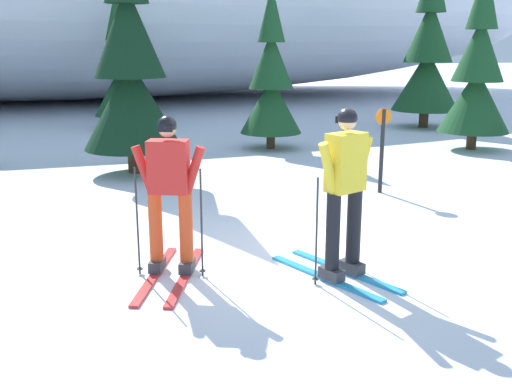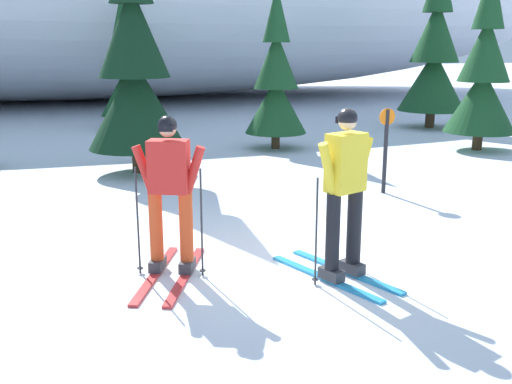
{
  "view_description": "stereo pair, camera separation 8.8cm",
  "coord_description": "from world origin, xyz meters",
  "px_view_note": "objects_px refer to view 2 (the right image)",
  "views": [
    {
      "loc": [
        -2.55,
        -6.41,
        2.49
      ],
      "look_at": [
        -0.8,
        -0.54,
        0.95
      ],
      "focal_mm": 41.64,
      "sensor_mm": 36.0,
      "label": 1
    },
    {
      "loc": [
        -2.47,
        -6.44,
        2.49
      ],
      "look_at": [
        -0.8,
        -0.54,
        0.95
      ],
      "focal_mm": 41.64,
      "sensor_mm": 36.0,
      "label": 2
    }
  ],
  "objects_px": {
    "skier_red_jacket": "(170,193)",
    "pine_tree_far_right": "(434,55)",
    "pine_tree_center_right": "(276,82)",
    "trail_marker_post": "(386,146)",
    "pine_tree_right": "(483,74)",
    "skier_yellow_jacket": "(344,191)",
    "pine_tree_center_left": "(134,67)",
    "pine_tree_center": "(125,73)"
  },
  "relations": [
    {
      "from": "skier_red_jacket",
      "to": "pine_tree_far_right",
      "type": "height_order",
      "value": "pine_tree_far_right"
    },
    {
      "from": "pine_tree_center_right",
      "to": "trail_marker_post",
      "type": "distance_m",
      "value": 4.8
    },
    {
      "from": "pine_tree_right",
      "to": "trail_marker_post",
      "type": "distance_m",
      "value": 5.35
    },
    {
      "from": "skier_yellow_jacket",
      "to": "pine_tree_far_right",
      "type": "height_order",
      "value": "pine_tree_far_right"
    },
    {
      "from": "pine_tree_center_right",
      "to": "pine_tree_right",
      "type": "relative_size",
      "value": 0.89
    },
    {
      "from": "pine_tree_center_left",
      "to": "pine_tree_right",
      "type": "height_order",
      "value": "pine_tree_center_left"
    },
    {
      "from": "skier_yellow_jacket",
      "to": "pine_tree_far_right",
      "type": "relative_size",
      "value": 0.36
    },
    {
      "from": "pine_tree_center_right",
      "to": "trail_marker_post",
      "type": "bearing_deg",
      "value": -84.67
    },
    {
      "from": "skier_yellow_jacket",
      "to": "trail_marker_post",
      "type": "bearing_deg",
      "value": 56.03
    },
    {
      "from": "skier_yellow_jacket",
      "to": "pine_tree_right",
      "type": "distance_m",
      "value": 9.19
    },
    {
      "from": "pine_tree_far_right",
      "to": "pine_tree_right",
      "type": "bearing_deg",
      "value": -105.16
    },
    {
      "from": "pine_tree_center",
      "to": "pine_tree_right",
      "type": "height_order",
      "value": "pine_tree_right"
    },
    {
      "from": "pine_tree_center",
      "to": "pine_tree_center_right",
      "type": "relative_size",
      "value": 1.02
    },
    {
      "from": "pine_tree_center",
      "to": "pine_tree_far_right",
      "type": "relative_size",
      "value": 0.76
    },
    {
      "from": "pine_tree_center_right",
      "to": "trail_marker_post",
      "type": "relative_size",
      "value": 2.65
    },
    {
      "from": "pine_tree_center_left",
      "to": "pine_tree_far_right",
      "type": "bearing_deg",
      "value": 24.4
    },
    {
      "from": "pine_tree_center_right",
      "to": "pine_tree_far_right",
      "type": "xyz_separation_m",
      "value": [
        5.61,
        2.23,
        0.55
      ]
    },
    {
      "from": "pine_tree_center_right",
      "to": "trail_marker_post",
      "type": "height_order",
      "value": "pine_tree_center_right"
    },
    {
      "from": "pine_tree_right",
      "to": "pine_tree_far_right",
      "type": "distance_m",
      "value": 3.88
    },
    {
      "from": "pine_tree_center",
      "to": "pine_tree_center_left",
      "type": "bearing_deg",
      "value": -91.9
    },
    {
      "from": "pine_tree_center_left",
      "to": "pine_tree_center_right",
      "type": "xyz_separation_m",
      "value": [
        3.43,
        1.87,
        -0.45
      ]
    },
    {
      "from": "pine_tree_center_left",
      "to": "pine_tree_right",
      "type": "bearing_deg",
      "value": 2.63
    },
    {
      "from": "skier_yellow_jacket",
      "to": "pine_tree_center_left",
      "type": "height_order",
      "value": "pine_tree_center_left"
    },
    {
      "from": "skier_yellow_jacket",
      "to": "skier_red_jacket",
      "type": "bearing_deg",
      "value": 159.13
    },
    {
      "from": "pine_tree_center_right",
      "to": "pine_tree_right",
      "type": "bearing_deg",
      "value": -18.05
    },
    {
      "from": "skier_red_jacket",
      "to": "pine_tree_center_right",
      "type": "relative_size",
      "value": 0.46
    },
    {
      "from": "skier_red_jacket",
      "to": "pine_tree_center_right",
      "type": "height_order",
      "value": "pine_tree_center_right"
    },
    {
      "from": "pine_tree_right",
      "to": "pine_tree_center_right",
      "type": "bearing_deg",
      "value": 161.95
    },
    {
      "from": "trail_marker_post",
      "to": "skier_yellow_jacket",
      "type": "bearing_deg",
      "value": -123.97
    },
    {
      "from": "pine_tree_right",
      "to": "skier_yellow_jacket",
      "type": "bearing_deg",
      "value": -134.36
    },
    {
      "from": "skier_red_jacket",
      "to": "pine_tree_right",
      "type": "height_order",
      "value": "pine_tree_right"
    },
    {
      "from": "pine_tree_center",
      "to": "pine_tree_far_right",
      "type": "xyz_separation_m",
      "value": [
        8.83,
        -2.35,
        0.51
      ]
    },
    {
      "from": "skier_red_jacket",
      "to": "trail_marker_post",
      "type": "relative_size",
      "value": 1.21
    },
    {
      "from": "pine_tree_right",
      "to": "skier_red_jacket",
      "type": "bearing_deg",
      "value": -144.2
    },
    {
      "from": "pine_tree_center_right",
      "to": "pine_tree_far_right",
      "type": "bearing_deg",
      "value": 21.71
    },
    {
      "from": "pine_tree_center",
      "to": "pine_tree_center_right",
      "type": "height_order",
      "value": "pine_tree_center"
    },
    {
      "from": "skier_red_jacket",
      "to": "pine_tree_center_right",
      "type": "distance_m",
      "value": 8.21
    },
    {
      "from": "skier_red_jacket",
      "to": "skier_yellow_jacket",
      "type": "distance_m",
      "value": 1.87
    },
    {
      "from": "skier_yellow_jacket",
      "to": "pine_tree_center",
      "type": "xyz_separation_m",
      "value": [
        -1.42,
        12.63,
        0.66
      ]
    },
    {
      "from": "pine_tree_center",
      "to": "pine_tree_center_right",
      "type": "xyz_separation_m",
      "value": [
        3.22,
        -4.59,
        -0.04
      ]
    },
    {
      "from": "pine_tree_center",
      "to": "trail_marker_post",
      "type": "distance_m",
      "value": 10.03
    },
    {
      "from": "skier_red_jacket",
      "to": "pine_tree_far_right",
      "type": "relative_size",
      "value": 0.34
    }
  ]
}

